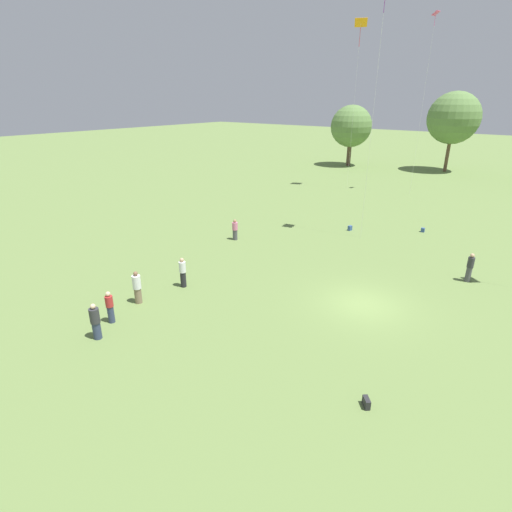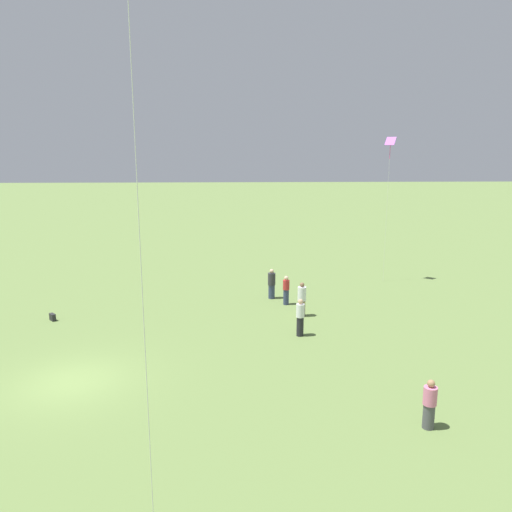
% 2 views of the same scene
% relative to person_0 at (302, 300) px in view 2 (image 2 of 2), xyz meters
% --- Properties ---
extents(ground_plane, '(240.00, 240.00, 0.00)m').
position_rel_person_0_xyz_m(ground_plane, '(9.64, 7.21, -0.90)').
color(ground_plane, olive).
extents(person_0, '(0.57, 0.57, 1.83)m').
position_rel_person_0_xyz_m(person_0, '(0.00, 0.00, 0.00)').
color(person_0, '#847056').
rests_on(person_0, ground_plane).
extents(person_1, '(0.43, 0.43, 1.80)m').
position_rel_person_0_xyz_m(person_1, '(0.45, 2.82, -0.00)').
color(person_1, '#232328').
rests_on(person_1, ground_plane).
extents(person_2, '(0.60, 0.60, 1.77)m').
position_rel_person_0_xyz_m(person_2, '(1.34, -3.27, -0.03)').
color(person_2, '#333D5B').
rests_on(person_2, ground_plane).
extents(person_3, '(0.59, 0.59, 1.63)m').
position_rel_person_0_xyz_m(person_3, '(-2.53, 10.93, -0.10)').
color(person_3, '#4C4C51').
rests_on(person_3, ground_plane).
extents(person_4, '(0.49, 0.49, 1.66)m').
position_rel_person_0_xyz_m(person_4, '(0.61, -2.05, -0.07)').
color(person_4, '#333D5B').
rests_on(person_4, ground_plane).
extents(kite_1, '(0.74, 0.70, 9.38)m').
position_rel_person_0_xyz_m(kite_1, '(-6.42, -6.99, 7.66)').
color(kite_1, purple).
rests_on(kite_1, ground_plane).
extents(picnic_bag_0, '(0.42, 0.44, 0.36)m').
position_rel_person_0_xyz_m(picnic_bag_0, '(12.85, 0.14, -0.72)').
color(picnic_bag_0, '#262628').
rests_on(picnic_bag_0, ground_plane).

